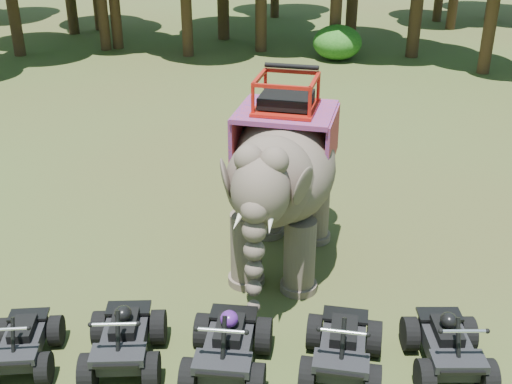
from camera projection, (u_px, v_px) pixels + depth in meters
ground at (255, 304)px, 12.78m from camera, size 110.00×110.00×0.00m
elephant at (284, 173)px, 13.35m from camera, size 3.27×5.40×4.23m
atv_0 at (21, 336)px, 10.98m from camera, size 1.27×1.65×1.15m
atv_1 at (123, 332)px, 10.93m from camera, size 1.38×1.84×1.32m
atv_2 at (228, 339)px, 10.73m from camera, size 1.54×1.99×1.38m
atv_3 at (343, 340)px, 10.74m from camera, size 1.59×1.99×1.33m
atv_4 at (449, 339)px, 10.81m from camera, size 1.29×1.75×1.28m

